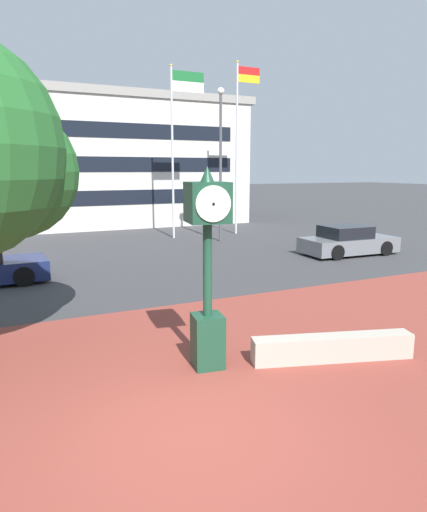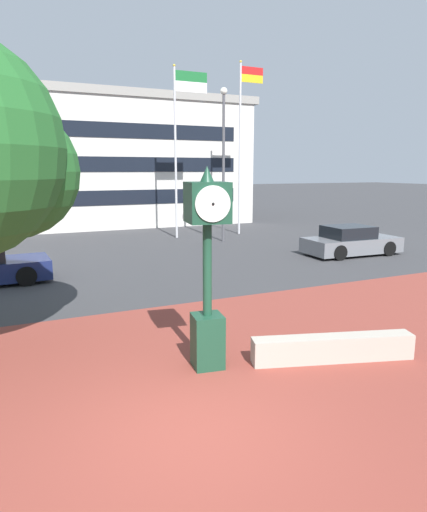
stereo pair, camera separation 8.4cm
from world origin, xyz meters
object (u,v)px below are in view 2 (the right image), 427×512
object	(u,v)px
flagpole_secondary	(242,138)
street_lamp_post	(224,151)
street_clock	(207,264)
car_street_far	(351,242)
civic_building	(7,161)
flagpole_primary	(180,135)

from	to	relation	value
flagpole_secondary	street_lamp_post	bearing A→B (deg)	-135.30
street_clock	car_street_far	bearing A→B (deg)	45.95
car_street_far	flagpole_secondary	size ratio (longest dim) A/B	0.45
flagpole_secondary	civic_building	size ratio (longest dim) A/B	0.30
car_street_far	street_lamp_post	xyz separation A→B (m)	(-3.44, 5.75, 4.04)
car_street_far	civic_building	bearing A→B (deg)	-141.92
street_clock	flagpole_primary	size ratio (longest dim) A/B	0.41
street_clock	civic_building	xyz separation A→B (m)	(-3.08, 26.41, 2.28)
flagpole_primary	civic_building	distance (m)	13.59
street_clock	street_lamp_post	world-z (taller)	street_lamp_post
street_clock	car_street_far	distance (m)	13.11
car_street_far	flagpole_primary	world-z (taller)	flagpole_primary
car_street_far	street_clock	bearing A→B (deg)	-50.52
car_street_far	street_lamp_post	distance (m)	7.83
car_street_far	street_lamp_post	size ratio (longest dim) A/B	0.56
flagpole_primary	civic_building	xyz separation A→B (m)	(-8.44, 10.58, -1.20)
flagpole_primary	street_lamp_post	distance (m)	2.80
flagpole_primary	street_clock	bearing A→B (deg)	-108.68
flagpole_secondary	street_lamp_post	xyz separation A→B (m)	(-2.18, -2.16, -0.86)
car_street_far	flagpole_secondary	bearing A→B (deg)	-168.85
civic_building	street_lamp_post	size ratio (longest dim) A/B	4.12
flagpole_secondary	civic_building	world-z (taller)	flagpole_secondary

